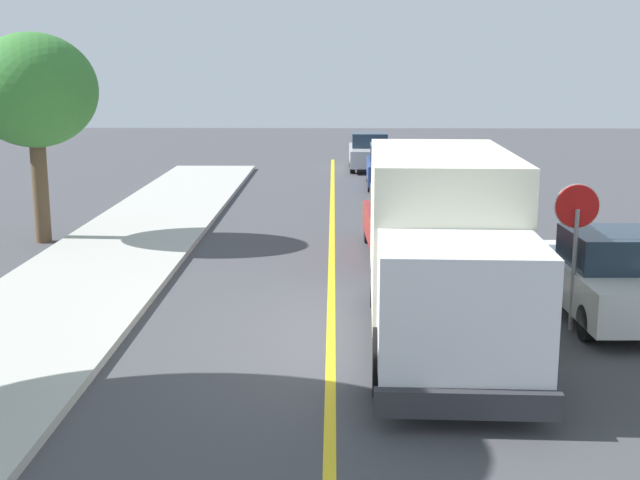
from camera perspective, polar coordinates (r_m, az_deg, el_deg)
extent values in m
cube|color=gold|center=(15.11, 0.76, -6.17)|extent=(0.16, 56.00, 0.01)
cube|color=#F2EDCC|center=(15.02, 8.15, 1.06)|extent=(2.58, 5.08, 2.60)
cube|color=silver|center=(11.73, 9.57, -4.28)|extent=(2.35, 2.08, 1.70)
cube|color=#1E2D3D|center=(10.77, 10.17, -3.69)|extent=(2.04, 0.15, 0.75)
cube|color=#2D2D33|center=(11.06, 10.02, -10.97)|extent=(2.41, 0.29, 0.36)
cylinder|color=black|center=(12.37, 14.20, -8.25)|extent=(0.34, 1.01, 1.00)
cylinder|color=black|center=(12.14, 4.33, -8.30)|extent=(0.34, 1.01, 1.00)
cylinder|color=black|center=(16.66, 11.24, -2.92)|extent=(0.34, 1.01, 1.00)
cylinder|color=black|center=(16.49, 3.99, -2.87)|extent=(0.34, 1.01, 1.00)
cube|color=maroon|center=(21.12, 5.73, 0.77)|extent=(1.91, 4.44, 0.76)
cube|color=#1E2D3D|center=(21.14, 5.72, 2.71)|extent=(1.63, 1.84, 0.64)
cylinder|color=black|center=(19.92, 8.40, -0.94)|extent=(0.24, 0.65, 0.64)
cylinder|color=black|center=(19.74, 3.86, -0.96)|extent=(0.24, 0.65, 0.64)
cylinder|color=black|center=(22.65, 7.32, 0.63)|extent=(0.24, 0.65, 0.64)
cylinder|color=black|center=(22.49, 3.33, 0.63)|extent=(0.24, 0.65, 0.64)
cube|color=#4C564C|center=(27.13, 5.97, 3.21)|extent=(1.94, 4.46, 0.76)
cube|color=#1E2D3D|center=(27.19, 5.98, 4.72)|extent=(1.64, 1.85, 0.64)
cylinder|color=black|center=(25.85, 7.87, 2.00)|extent=(0.24, 0.65, 0.64)
cylinder|color=black|center=(25.76, 4.37, 2.04)|extent=(0.24, 0.65, 0.64)
cylinder|color=black|center=(28.62, 7.39, 2.96)|extent=(0.24, 0.65, 0.64)
cylinder|color=black|center=(28.54, 4.22, 3.00)|extent=(0.24, 0.65, 0.64)
cube|color=#2D4793|center=(32.99, 4.81, 4.76)|extent=(1.90, 4.44, 0.76)
cube|color=#1E2D3D|center=(33.07, 4.82, 5.99)|extent=(1.63, 1.84, 0.64)
cylinder|color=black|center=(31.69, 6.34, 3.83)|extent=(0.24, 0.65, 0.64)
cylinder|color=black|center=(31.62, 3.48, 3.87)|extent=(0.24, 0.65, 0.64)
cylinder|color=black|center=(34.47, 6.02, 4.48)|extent=(0.24, 0.65, 0.64)
cylinder|color=black|center=(34.41, 3.39, 4.51)|extent=(0.24, 0.65, 0.64)
cube|color=#B7B7BC|center=(38.51, 3.39, 5.78)|extent=(1.83, 4.41, 0.76)
cube|color=#1E2D3D|center=(38.59, 3.39, 6.84)|extent=(1.60, 1.81, 0.64)
cylinder|color=black|center=(37.19, 4.68, 5.04)|extent=(0.22, 0.64, 0.64)
cylinder|color=black|center=(37.13, 2.23, 5.06)|extent=(0.22, 0.64, 0.64)
cylinder|color=black|center=(39.98, 4.45, 5.51)|extent=(0.22, 0.64, 0.64)
cylinder|color=black|center=(39.92, 2.17, 5.53)|extent=(0.22, 0.64, 0.64)
cube|color=silver|center=(16.65, 19.00, -2.82)|extent=(1.88, 4.43, 0.76)
cube|color=#1E2D3D|center=(16.35, 19.33, -0.58)|extent=(1.62, 1.83, 0.64)
cylinder|color=black|center=(17.79, 15.06, -2.76)|extent=(0.23, 0.64, 0.64)
cylinder|color=black|center=(18.27, 19.85, -2.68)|extent=(0.23, 0.64, 0.64)
cylinder|color=black|center=(15.20, 17.80, -5.40)|extent=(0.23, 0.64, 0.64)
cylinder|color=gray|center=(15.53, 16.93, -2.00)|extent=(0.08, 0.08, 2.20)
cylinder|color=red|center=(15.33, 17.15, 2.20)|extent=(0.76, 0.03, 0.76)
cylinder|color=white|center=(15.35, 17.13, 2.21)|extent=(0.80, 0.02, 0.80)
cylinder|color=brown|center=(23.57, -18.51, 3.02)|extent=(0.42, 0.42, 2.64)
ellipsoid|color=#387A33|center=(23.34, -18.96, 9.64)|extent=(3.31, 3.31, 2.98)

